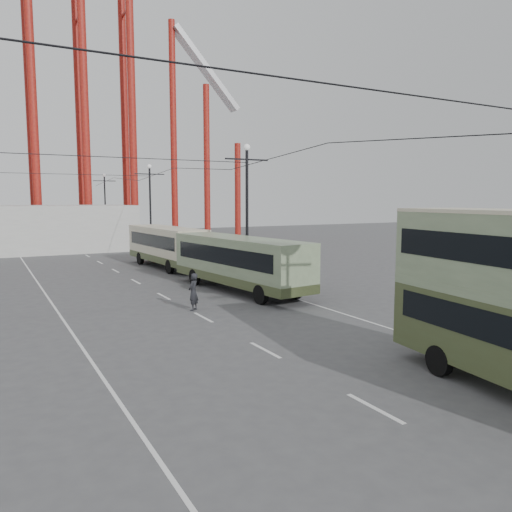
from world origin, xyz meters
TOP-DOWN VIEW (x-y plane):
  - ground at (0.00, 0.00)m, footprint 160.00×160.00m
  - road_markings at (-0.86, 19.70)m, footprint 12.52×120.00m
  - lamp_post_mid at (5.60, 18.00)m, footprint 3.20×0.44m
  - lamp_post_far at (5.60, 40.00)m, footprint 3.20×0.44m
  - lamp_post_distant at (5.60, 62.00)m, footprint 3.20×0.44m
  - roller_coaster at (-2.49, 56.89)m, footprint 52.95×5.00m
  - fairground_shed at (-6.00, 47.00)m, footprint 22.00×10.00m
  - single_decker_green at (3.66, 15.38)m, footprint 4.03×12.01m
  - single_decker_cream at (3.25, 27.91)m, footprint 3.48×10.96m
  - pedestrian at (-0.84, 11.65)m, footprint 0.82×0.82m

SIDE VIEW (x-z plane):
  - ground at x=0.00m, z-range 0.00..0.00m
  - road_markings at x=-0.86m, z-range 0.00..0.01m
  - pedestrian at x=-0.84m, z-range 0.00..1.92m
  - single_decker_green at x=3.66m, z-range 0.21..3.54m
  - single_decker_cream at x=3.25m, z-range 0.21..3.57m
  - fairground_shed at x=-6.00m, z-range 0.00..5.00m
  - lamp_post_mid at x=5.60m, z-range 0.02..9.34m
  - lamp_post_far at x=5.60m, z-range 0.02..9.34m
  - lamp_post_distant at x=5.60m, z-range 0.02..9.34m
  - roller_coaster at x=-2.49m, z-range -4.82..50.66m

